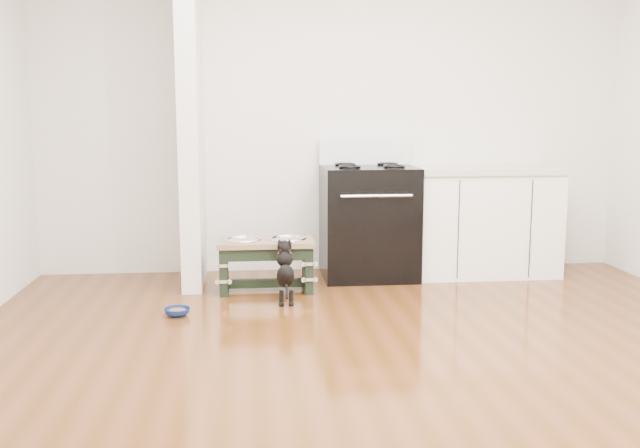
# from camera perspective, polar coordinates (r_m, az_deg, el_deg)

# --- Properties ---
(ground) EXTENTS (5.00, 5.00, 0.00)m
(ground) POSITION_cam_1_polar(r_m,az_deg,el_deg) (3.91, 5.62, -11.39)
(ground) COLOR #4E2A0E
(ground) RESTS_ON ground
(room_shell) EXTENTS (5.00, 5.00, 5.00)m
(room_shell) POSITION_cam_1_polar(r_m,az_deg,el_deg) (3.68, 6.01, 12.99)
(room_shell) COLOR silver
(room_shell) RESTS_ON ground
(partition_wall) EXTENTS (0.15, 0.80, 2.70)m
(partition_wall) POSITION_cam_1_polar(r_m,az_deg,el_deg) (5.71, -10.30, 8.69)
(partition_wall) COLOR silver
(partition_wall) RESTS_ON ground
(oven_range) EXTENTS (0.76, 0.69, 1.14)m
(oven_range) POSITION_cam_1_polar(r_m,az_deg,el_deg) (5.91, 3.90, 0.31)
(oven_range) COLOR black
(oven_range) RESTS_ON ground
(cabinet_run) EXTENTS (1.24, 0.64, 0.91)m
(cabinet_run) POSITION_cam_1_polar(r_m,az_deg,el_deg) (6.17, 12.88, 0.24)
(cabinet_run) COLOR white
(cabinet_run) RESTS_ON ground
(dog_feeder) EXTENTS (0.73, 0.39, 0.42)m
(dog_feeder) POSITION_cam_1_polar(r_m,az_deg,el_deg) (5.46, -4.36, -2.46)
(dog_feeder) COLOR black
(dog_feeder) RESTS_ON ground
(puppy) EXTENTS (0.13, 0.37, 0.44)m
(puppy) POSITION_cam_1_polar(r_m,az_deg,el_deg) (5.14, -2.80, -3.61)
(puppy) COLOR black
(puppy) RESTS_ON ground
(floor_bowl) EXTENTS (0.21, 0.21, 0.05)m
(floor_bowl) POSITION_cam_1_polar(r_m,az_deg,el_deg) (4.93, -11.35, -6.91)
(floor_bowl) COLOR navy
(floor_bowl) RESTS_ON ground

